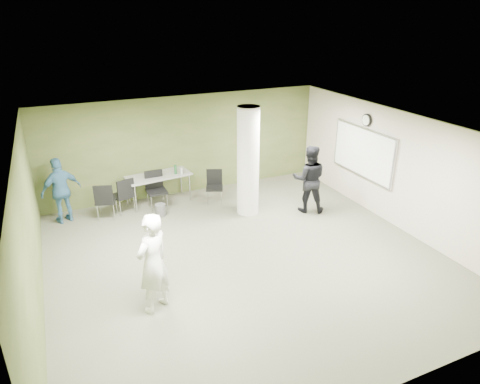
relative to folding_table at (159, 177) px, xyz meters
name	(u,v)px	position (x,y,z in m)	size (l,w,h in m)	color
floor	(245,257)	(0.93, -3.55, -0.76)	(8.00, 8.00, 0.00)	#515040
ceiling	(246,130)	(0.93, -3.55, 2.04)	(8.00, 8.00, 0.00)	white
wall_back	(186,145)	(0.93, 0.45, 0.64)	(8.00, 0.02, 2.80)	#445327
wall_left	(29,237)	(-3.07, -3.55, 0.64)	(0.02, 8.00, 2.80)	#445327
wall_right_cream	(398,170)	(4.93, -3.55, 0.64)	(0.02, 8.00, 2.80)	beige
column	(248,162)	(1.93, -1.55, 0.64)	(0.56, 0.56, 2.80)	silver
whiteboard	(363,152)	(4.85, -2.35, 0.74)	(0.05, 2.30, 1.30)	silver
wall_clock	(367,120)	(4.85, -2.35, 1.59)	(0.06, 0.32, 0.32)	black
folding_table	(159,177)	(0.00, 0.00, 0.00)	(1.79, 0.95, 1.06)	gray
wastebasket	(160,210)	(-0.22, -0.82, -0.60)	(0.27, 0.27, 0.32)	#4C4C4C
chair_back_left	(105,199)	(-1.50, -0.45, -0.20)	(0.60, 0.60, 0.97)	black
chair_back_right	(124,193)	(-1.01, -0.30, -0.19)	(0.61, 0.61, 0.98)	black
chair_table_left	(156,187)	(-0.17, -0.26, -0.17)	(0.51, 0.51, 1.01)	black
chair_table_right	(214,184)	(1.39, -0.54, -0.23)	(0.59, 0.59, 0.91)	black
woman_white	(153,263)	(-1.23, -4.45, 0.17)	(0.68, 0.45, 1.86)	white
man_black	(309,179)	(3.41, -2.10, 0.13)	(0.87, 0.68, 1.79)	black
man_blue	(61,190)	(-2.47, -0.15, 0.08)	(0.98, 0.41, 1.68)	teal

